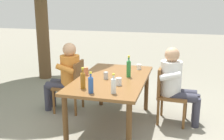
# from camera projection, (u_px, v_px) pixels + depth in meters

# --- Properties ---
(ground_plane) EXTENTS (24.00, 24.00, 0.00)m
(ground_plane) POSITION_uv_depth(u_px,v_px,m) (112.00, 126.00, 4.09)
(ground_plane) COLOR gray
(dining_table) EXTENTS (1.67, 0.98, 0.75)m
(dining_table) POSITION_uv_depth(u_px,v_px,m) (112.00, 84.00, 3.92)
(dining_table) COLOR brown
(dining_table) RESTS_ON ground_plane
(chair_far_right) EXTENTS (0.46, 0.46, 0.87)m
(chair_far_right) POSITION_uv_depth(u_px,v_px,m) (73.00, 84.00, 4.51)
(chair_far_right) COLOR brown
(chair_far_right) RESTS_ON ground_plane
(chair_near_right) EXTENTS (0.47, 0.47, 0.87)m
(chair_near_right) POSITION_uv_depth(u_px,v_px,m) (168.00, 92.00, 4.12)
(chair_near_right) COLOR brown
(chair_near_right) RESTS_ON ground_plane
(person_in_white_shirt) EXTENTS (0.47, 0.62, 1.18)m
(person_in_white_shirt) POSITION_uv_depth(u_px,v_px,m) (66.00, 74.00, 4.49)
(person_in_white_shirt) COLOR orange
(person_in_white_shirt) RESTS_ON ground_plane
(person_in_plaid_shirt) EXTENTS (0.47, 0.62, 1.18)m
(person_in_plaid_shirt) POSITION_uv_depth(u_px,v_px,m) (176.00, 82.00, 4.05)
(person_in_plaid_shirt) COLOR white
(person_in_plaid_shirt) RESTS_ON ground_plane
(bottle_green) EXTENTS (0.06, 0.06, 0.32)m
(bottle_green) POSITION_uv_depth(u_px,v_px,m) (129.00, 68.00, 3.92)
(bottle_green) COLOR #287A38
(bottle_green) RESTS_ON dining_table
(bottle_clear) EXTENTS (0.06, 0.06, 0.25)m
(bottle_clear) POSITION_uv_depth(u_px,v_px,m) (113.00, 85.00, 3.23)
(bottle_clear) COLOR white
(bottle_clear) RESTS_ON dining_table
(bottle_blue) EXTENTS (0.06, 0.06, 0.26)m
(bottle_blue) POSITION_uv_depth(u_px,v_px,m) (91.00, 84.00, 3.25)
(bottle_blue) COLOR #2D56A3
(bottle_blue) RESTS_ON dining_table
(bottle_amber) EXTENTS (0.06, 0.06, 0.28)m
(bottle_amber) POSITION_uv_depth(u_px,v_px,m) (83.00, 80.00, 3.41)
(bottle_amber) COLOR #996019
(bottle_amber) RESTS_ON dining_table
(cup_steel) EXTENTS (0.07, 0.07, 0.10)m
(cup_steel) POSITION_uv_depth(u_px,v_px,m) (106.00, 76.00, 3.83)
(cup_steel) COLOR #B2B7BC
(cup_steel) RESTS_ON dining_table
(cup_white) EXTENTS (0.07, 0.07, 0.08)m
(cup_white) POSITION_uv_depth(u_px,v_px,m) (139.00, 67.00, 4.36)
(cup_white) COLOR white
(cup_white) RESTS_ON dining_table
(cup_glass) EXTENTS (0.08, 0.08, 0.10)m
(cup_glass) POSITION_uv_depth(u_px,v_px,m) (119.00, 81.00, 3.56)
(cup_glass) COLOR silver
(cup_glass) RESTS_ON dining_table
(cup_terracotta) EXTENTS (0.08, 0.08, 0.12)m
(cup_terracotta) POSITION_uv_depth(u_px,v_px,m) (86.00, 71.00, 4.04)
(cup_terracotta) COLOR #BC6B47
(cup_terracotta) RESTS_ON dining_table
(backpack_by_near_side) EXTENTS (0.33, 0.21, 0.42)m
(backpack_by_near_side) POSITION_uv_depth(u_px,v_px,m) (122.00, 88.00, 5.19)
(backpack_by_near_side) COLOR black
(backpack_by_near_side) RESTS_ON ground_plane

